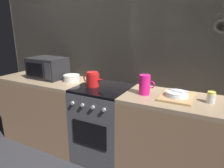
# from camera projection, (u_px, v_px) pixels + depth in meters

# --- Properties ---
(ground_plane) EXTENTS (8.00, 8.00, 0.00)m
(ground_plane) POSITION_uv_depth(u_px,v_px,m) (104.00, 155.00, 2.53)
(ground_plane) COLOR #2D2D33
(back_wall) EXTENTS (3.60, 0.05, 2.40)m
(back_wall) POSITION_uv_depth(u_px,v_px,m) (116.00, 57.00, 2.48)
(back_wall) COLOR #A39989
(back_wall) RESTS_ON ground_plane
(counter_left) EXTENTS (1.20, 0.60, 0.90)m
(counter_left) POSITION_uv_depth(u_px,v_px,m) (48.00, 109.00, 2.81)
(counter_left) COLOR #997251
(counter_left) RESTS_ON ground_plane
(stove_unit) EXTENTS (0.60, 0.63, 0.90)m
(stove_unit) POSITION_uv_depth(u_px,v_px,m) (103.00, 123.00, 2.41)
(stove_unit) COLOR #4C4C51
(stove_unit) RESTS_ON ground_plane
(counter_right) EXTENTS (1.20, 0.60, 0.90)m
(counter_right) POSITION_uv_depth(u_px,v_px,m) (182.00, 142.00, 2.01)
(counter_right) COLOR #997251
(counter_right) RESTS_ON ground_plane
(microwave) EXTENTS (0.46, 0.35, 0.27)m
(microwave) POSITION_uv_depth(u_px,v_px,m) (48.00, 68.00, 2.65)
(microwave) COLOR black
(microwave) RESTS_ON counter_left
(kettle) EXTENTS (0.28, 0.15, 0.17)m
(kettle) POSITION_uv_depth(u_px,v_px,m) (93.00, 79.00, 2.29)
(kettle) COLOR red
(kettle) RESTS_ON stove_unit
(mixing_bowl) EXTENTS (0.20, 0.20, 0.08)m
(mixing_bowl) POSITION_uv_depth(u_px,v_px,m) (72.00, 78.00, 2.51)
(mixing_bowl) COLOR silver
(mixing_bowl) RESTS_ON counter_left
(pitcher) EXTENTS (0.16, 0.11, 0.20)m
(pitcher) POSITION_uv_depth(u_px,v_px,m) (145.00, 85.00, 2.01)
(pitcher) COLOR #E5197A
(pitcher) RESTS_ON counter_right
(dish_pile) EXTENTS (0.30, 0.40, 0.07)m
(dish_pile) POSITION_uv_depth(u_px,v_px,m) (177.00, 95.00, 1.94)
(dish_pile) COLOR tan
(dish_pile) RESTS_ON counter_right
(spice_jar) EXTENTS (0.08, 0.08, 0.10)m
(spice_jar) POSITION_uv_depth(u_px,v_px,m) (211.00, 97.00, 1.80)
(spice_jar) COLOR silver
(spice_jar) RESTS_ON counter_right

